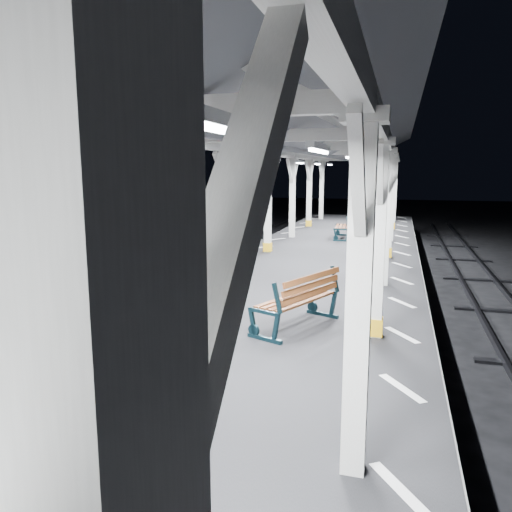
% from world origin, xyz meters
% --- Properties ---
extents(ground, '(120.00, 120.00, 0.00)m').
position_xyz_m(ground, '(0.00, 0.00, 0.00)').
color(ground, black).
rests_on(ground, ground).
extents(platform, '(6.00, 50.00, 1.00)m').
position_xyz_m(platform, '(0.00, 0.00, 0.50)').
color(platform, black).
rests_on(platform, ground).
extents(hazard_stripes_left, '(1.00, 48.00, 0.01)m').
position_xyz_m(hazard_stripes_left, '(-2.45, 0.00, 1.00)').
color(hazard_stripes_left, silver).
rests_on(hazard_stripes_left, platform).
extents(hazard_stripes_right, '(1.00, 48.00, 0.01)m').
position_xyz_m(hazard_stripes_right, '(2.45, 0.00, 1.00)').
color(hazard_stripes_right, silver).
rests_on(hazard_stripes_right, platform).
extents(canopy, '(5.40, 49.00, 4.65)m').
position_xyz_m(canopy, '(0.00, -0.01, 4.56)').
color(canopy, silver).
rests_on(canopy, platform).
extents(bench_mid, '(1.37, 2.03, 1.03)m').
position_xyz_m(bench_mid, '(0.71, 2.08, 1.55)').
color(bench_mid, black).
rests_on(bench_mid, platform).
extents(bench_far, '(0.82, 1.89, 1.00)m').
position_xyz_m(bench_far, '(0.18, 14.23, 1.53)').
color(bench_far, black).
rests_on(bench_far, platform).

